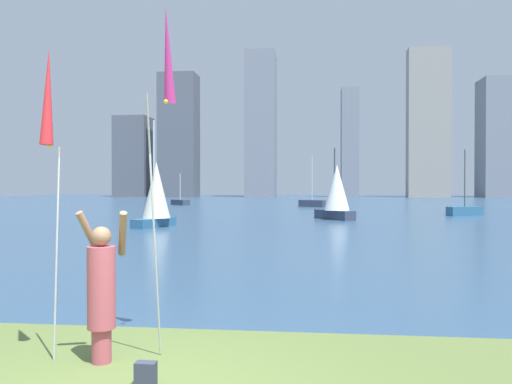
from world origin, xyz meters
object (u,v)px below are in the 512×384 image
(kite_flag_right, at_px, (167,65))
(sailboat_0, at_px, (336,192))
(bag, at_px, (146,375))
(sailboat_7, at_px, (156,194))
(person, at_px, (102,288))
(sailboat_2, at_px, (465,210))
(kite_flag_left, at_px, (48,104))
(sailboat_6, at_px, (312,203))
(sailboat_3, at_px, (180,202))

(kite_flag_right, relative_size, sailboat_0, 0.99)
(bag, distance_m, sailboat_7, 22.12)
(person, relative_size, sailboat_2, 0.39)
(sailboat_0, relative_size, sailboat_2, 0.96)
(kite_flag_left, xyz_separation_m, kite_flag_right, (1.24, 0.77, 0.61))
(bag, bearing_deg, sailboat_2, 69.90)
(person, relative_size, kite_flag_left, 0.48)
(kite_flag_right, bearing_deg, sailboat_6, 88.14)
(kite_flag_left, height_order, sailboat_7, sailboat_7)
(sailboat_3, bearing_deg, kite_flag_right, -75.44)
(person, height_order, sailboat_0, sailboat_0)
(sailboat_3, xyz_separation_m, sailboat_6, (14.40, -3.60, 0.09))
(person, xyz_separation_m, sailboat_2, (12.98, 32.64, -0.53))
(sailboat_6, bearing_deg, kite_flag_left, -93.33)
(sailboat_0, height_order, sailboat_6, sailboat_6)
(kite_flag_left, relative_size, sailboat_2, 0.81)
(kite_flag_right, xyz_separation_m, sailboat_6, (1.49, 46.12, -3.32))
(kite_flag_left, xyz_separation_m, sailboat_6, (2.73, 46.89, -2.70))
(kite_flag_right, xyz_separation_m, sailboat_0, (3.19, 26.64, -2.01))
(person, bearing_deg, bag, -37.80)
(sailboat_6, bearing_deg, kite_flag_right, -91.86)
(person, xyz_separation_m, sailboat_0, (3.81, 27.32, 0.81))
(sailboat_2, relative_size, sailboat_3, 1.36)
(kite_flag_left, height_order, sailboat_3, kite_flag_left)
(person, height_order, bag, person)
(kite_flag_right, xyz_separation_m, sailboat_3, (-12.91, 49.71, -3.40))
(bag, bearing_deg, person, 137.84)
(kite_flag_left, bearing_deg, person, 8.40)
(person, xyz_separation_m, sailboat_6, (2.11, 46.80, -0.50))
(sailboat_3, bearing_deg, sailboat_0, -55.09)
(sailboat_7, bearing_deg, kite_flag_right, -72.30)
(kite_flag_left, distance_m, sailboat_3, 51.89)
(kite_flag_left, xyz_separation_m, bag, (1.40, -0.61, -2.97))
(person, distance_m, sailboat_7, 21.19)
(kite_flag_left, distance_m, sailboat_0, 27.80)
(sailboat_2, bearing_deg, sailboat_3, 144.91)
(person, distance_m, kite_flag_right, 2.96)
(bag, xyz_separation_m, sailboat_6, (1.33, 47.50, 0.27))
(sailboat_2, xyz_separation_m, sailboat_7, (-18.65, -12.24, 1.30))
(sailboat_0, height_order, sailboat_2, sailboat_2)
(kite_flag_right, relative_size, sailboat_7, 0.81)
(bag, distance_m, sailboat_3, 52.74)
(sailboat_2, bearing_deg, person, -111.68)
(kite_flag_left, height_order, sailboat_2, sailboat_2)
(sailboat_2, xyz_separation_m, sailboat_3, (-25.27, 17.75, -0.06))
(person, distance_m, sailboat_2, 35.13)
(kite_flag_right, distance_m, bag, 3.84)
(bag, bearing_deg, sailboat_0, 83.83)
(sailboat_6, xyz_separation_m, sailboat_7, (-7.79, -26.39, 1.27))
(sailboat_3, distance_m, sailboat_6, 14.85)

